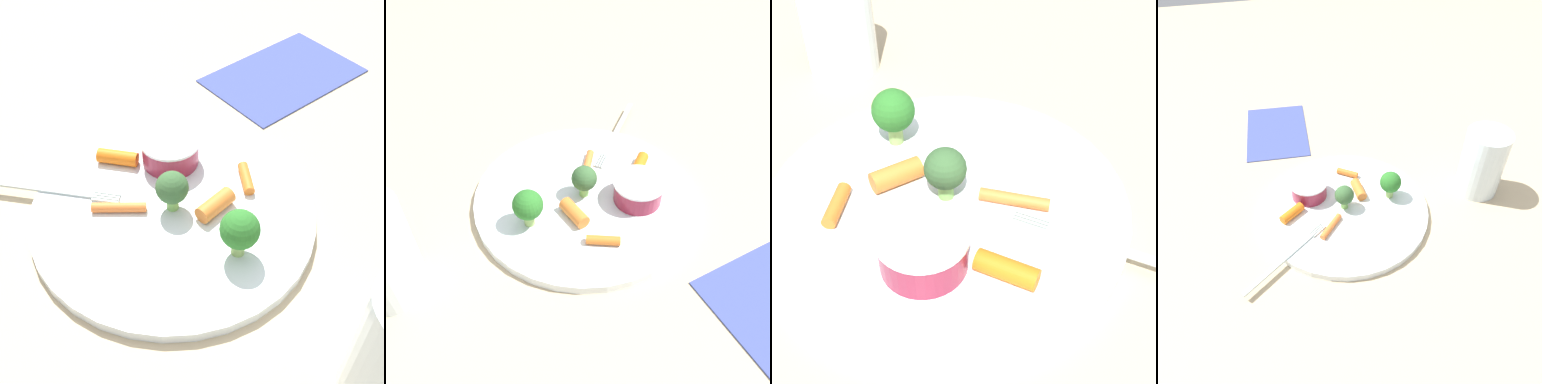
{
  "view_description": "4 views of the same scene",
  "coord_description": "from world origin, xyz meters",
  "views": [
    {
      "loc": [
        0.23,
        0.27,
        0.4
      ],
      "look_at": [
        -0.02,
        0.01,
        0.03
      ],
      "focal_mm": 49.53,
      "sensor_mm": 36.0,
      "label": 1
    },
    {
      "loc": [
        -0.33,
        0.22,
        0.41
      ],
      "look_at": [
        0.0,
        0.01,
        0.02
      ],
      "focal_mm": 40.02,
      "sensor_mm": 36.0,
      "label": 2
    },
    {
      "loc": [
        -0.13,
        -0.27,
        0.29
      ],
      "look_at": [
        0.01,
        -0.01,
        0.02
      ],
      "focal_mm": 48.85,
      "sensor_mm": 36.0,
      "label": 3
    },
    {
      "loc": [
        0.45,
        -0.1,
        0.48
      ],
      "look_at": [
        -0.02,
        0.01,
        0.03
      ],
      "focal_mm": 35.86,
      "sensor_mm": 36.0,
      "label": 4
    }
  ],
  "objects": [
    {
      "name": "carrot_stick_1",
      "position": [
        0.0,
        -0.09,
        0.02
      ],
      "size": [
        0.04,
        0.04,
        0.02
      ],
      "primitive_type": "cylinder",
      "rotation": [
        1.57,
        0.0,
        0.63
      ],
      "color": "orange",
      "rests_on": "plate"
    },
    {
      "name": "ground_plane",
      "position": [
        0.0,
        0.0,
        0.0
      ],
      "size": [
        2.4,
        2.4,
        0.0
      ],
      "primitive_type": "plane",
      "color": "tan"
    },
    {
      "name": "napkin",
      "position": [
        -0.27,
        -0.09,
        0.0
      ],
      "size": [
        0.21,
        0.14,
        0.0
      ],
      "primitive_type": "cube",
      "rotation": [
        0.0,
        0.0,
        -0.07
      ],
      "color": "#3B4787",
      "rests_on": "ground_plane"
    },
    {
      "name": "sauce_cup",
      "position": [
        -0.04,
        -0.05,
        0.03
      ],
      "size": [
        0.06,
        0.06,
        0.03
      ],
      "color": "maroon",
      "rests_on": "plate"
    },
    {
      "name": "carrot_stick_3",
      "position": [
        -0.08,
        0.02,
        0.02
      ],
      "size": [
        0.03,
        0.04,
        0.01
      ],
      "primitive_type": "cylinder",
      "rotation": [
        1.57,
        0.0,
        2.51
      ],
      "color": "orange",
      "rests_on": "plate"
    },
    {
      "name": "fork",
      "position": [
        0.08,
        -0.11,
        0.01
      ],
      "size": [
        0.11,
        0.14,
        0.0
      ],
      "color": "#B3C0BA",
      "rests_on": "plate"
    },
    {
      "name": "broccoli_floret_1",
      "position": [
        0.0,
        -0.0,
        0.04
      ],
      "size": [
        0.03,
        0.03,
        0.04
      ],
      "color": "#7FBD59",
      "rests_on": "plate"
    },
    {
      "name": "plate",
      "position": [
        0.0,
        0.0,
        0.01
      ],
      "size": [
        0.28,
        0.28,
        0.01
      ],
      "primitive_type": "cylinder",
      "color": "white",
      "rests_on": "ground_plane"
    },
    {
      "name": "carrot_stick_0",
      "position": [
        0.04,
        -0.03,
        0.02
      ],
      "size": [
        0.05,
        0.04,
        0.01
      ],
      "primitive_type": "cylinder",
      "rotation": [
        1.57,
        0.0,
        0.83
      ],
      "color": "orange",
      "rests_on": "plate"
    },
    {
      "name": "broccoli_floret_0",
      "position": [
        -0.01,
        0.08,
        0.04
      ],
      "size": [
        0.04,
        0.04,
        0.05
      ],
      "color": "#8FB25D",
      "rests_on": "plate"
    },
    {
      "name": "drinking_glass",
      "position": [
        -0.0,
        0.25,
        0.06
      ],
      "size": [
        0.08,
        0.08,
        0.12
      ],
      "primitive_type": "cylinder",
      "color": "silver",
      "rests_on": "ground_plane"
    },
    {
      "name": "carrot_stick_2",
      "position": [
        -0.03,
        0.03,
        0.02
      ],
      "size": [
        0.04,
        0.02,
        0.02
      ],
      "primitive_type": "cylinder",
      "rotation": [
        1.57,
        0.0,
        1.63
      ],
      "color": "orange",
      "rests_on": "plate"
    }
  ]
}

